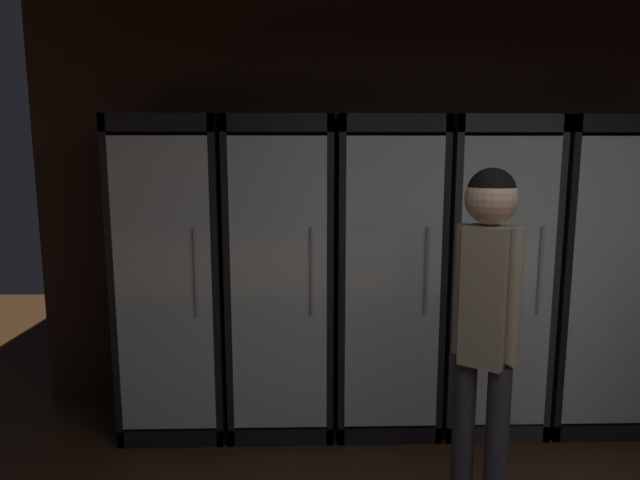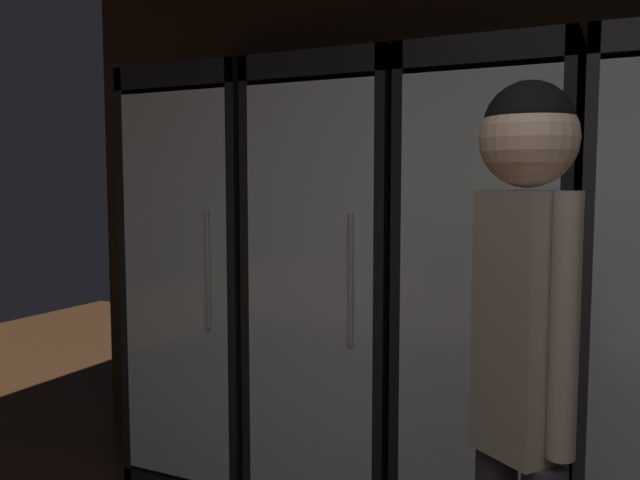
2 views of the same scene
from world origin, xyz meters
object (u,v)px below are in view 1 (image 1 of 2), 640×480
object	(u,v)px
cooler_far_left	(179,278)
cooler_far_right	(585,276)
cooler_right	(485,275)
shopper_near	(486,310)
cooler_left	(282,277)
cooler_center	(384,277)

from	to	relation	value
cooler_far_left	cooler_far_right	distance (m)	2.61
cooler_right	shopper_near	size ratio (longest dim) A/B	1.17
cooler_far_left	cooler_right	size ratio (longest dim) A/B	1.00
cooler_far_left	cooler_left	xyz separation A→B (m)	(0.65, -0.00, -0.00)
cooler_far_right	shopper_near	bearing A→B (deg)	-132.67
cooler_left	cooler_far_right	world-z (taller)	same
cooler_far_left	cooler_center	size ratio (longest dim) A/B	1.00
cooler_left	cooler_center	size ratio (longest dim) A/B	1.00
cooler_far_left	shopper_near	bearing A→B (deg)	-35.25
cooler_left	cooler_far_right	xyz separation A→B (m)	(1.95, -0.00, -0.00)
cooler_far_right	shopper_near	size ratio (longest dim) A/B	1.17
cooler_center	shopper_near	size ratio (longest dim) A/B	1.17
cooler_right	cooler_far_right	distance (m)	0.65
cooler_left	cooler_far_right	distance (m)	1.95
cooler_left	shopper_near	world-z (taller)	cooler_left
cooler_right	shopper_near	xyz separation A→B (m)	(-0.38, -1.12, 0.10)
cooler_far_right	cooler_center	bearing A→B (deg)	179.91
cooler_center	cooler_right	distance (m)	0.65
cooler_center	cooler_far_right	xyz separation A→B (m)	(1.30, -0.00, 0.00)
cooler_far_left	cooler_far_right	size ratio (longest dim) A/B	1.00
cooler_left	cooler_far_right	size ratio (longest dim) A/B	1.00
cooler_far_right	cooler_left	bearing A→B (deg)	179.93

